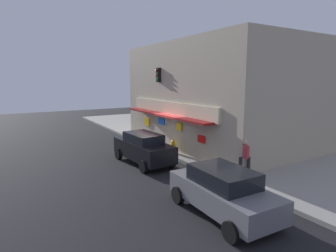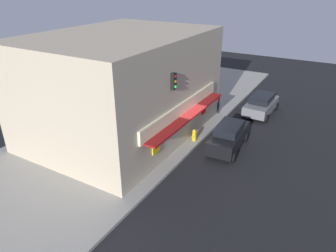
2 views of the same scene
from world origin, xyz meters
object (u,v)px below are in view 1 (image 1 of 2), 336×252
at_px(fire_hydrant, 173,147).
at_px(parked_car_black, 143,148).
at_px(trash_can, 197,143).
at_px(potted_plant_by_window, 164,132).
at_px(traffic_light, 161,94).
at_px(pedestrian, 245,157).
at_px(potted_plant_by_doorway, 215,147).
at_px(parked_car_grey, 223,191).

height_order(fire_hydrant, parked_car_black, parked_car_black).
relative_size(trash_can, potted_plant_by_window, 0.96).
distance_m(traffic_light, trash_can, 4.06).
bearing_deg(traffic_light, trash_can, 28.86).
relative_size(fire_hydrant, pedestrian, 0.47).
bearing_deg(parked_car_black, potted_plant_by_window, 138.57).
bearing_deg(pedestrian, trash_can, 166.64).
bearing_deg(potted_plant_by_doorway, fire_hydrant, -141.94).
bearing_deg(pedestrian, parked_car_grey, -57.68).
height_order(traffic_light, fire_hydrant, traffic_light).
bearing_deg(fire_hydrant, pedestrian, 5.68).
bearing_deg(potted_plant_by_window, parked_car_black, -41.43).
height_order(traffic_light, trash_can, traffic_light).
distance_m(trash_can, pedestrian, 5.50).
bearing_deg(pedestrian, parked_car_black, -150.29).
bearing_deg(parked_car_grey, potted_plant_by_doorway, 141.56).
xyz_separation_m(traffic_light, parked_car_black, (2.82, -2.74, -2.76)).
height_order(potted_plant_by_doorway, parked_car_grey, parked_car_grey).
distance_m(traffic_light, pedestrian, 8.09).
height_order(pedestrian, potted_plant_by_doorway, pedestrian).
relative_size(pedestrian, parked_car_grey, 0.40).
height_order(fire_hydrant, parked_car_grey, parked_car_grey).
xyz_separation_m(potted_plant_by_doorway, parked_car_grey, (5.25, -4.17, 0.09)).
relative_size(traffic_light, fire_hydrant, 6.69).
bearing_deg(trash_can, potted_plant_by_doorway, -5.62).
height_order(pedestrian, parked_car_black, pedestrian).
bearing_deg(potted_plant_by_doorway, traffic_light, -165.97).
distance_m(parked_car_black, parked_car_grey, 6.83).
height_order(trash_can, potted_plant_by_window, potted_plant_by_window).
height_order(pedestrian, parked_car_grey, pedestrian).
height_order(potted_plant_by_doorway, parked_car_black, parked_car_black).
height_order(potted_plant_by_window, parked_car_black, parked_car_black).
height_order(parked_car_black, parked_car_grey, parked_car_black).
bearing_deg(traffic_light, parked_car_grey, -17.63).
xyz_separation_m(pedestrian, potted_plant_by_window, (-9.43, 1.25, -0.45)).
height_order(fire_hydrant, pedestrian, pedestrian).
bearing_deg(pedestrian, traffic_light, -179.74).
distance_m(traffic_light, potted_plant_by_doorway, 5.38).
distance_m(pedestrian, potted_plant_by_doorway, 3.47).
bearing_deg(parked_car_grey, trash_can, 149.08).
bearing_deg(traffic_light, pedestrian, 0.26).
relative_size(traffic_light, trash_can, 6.34).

